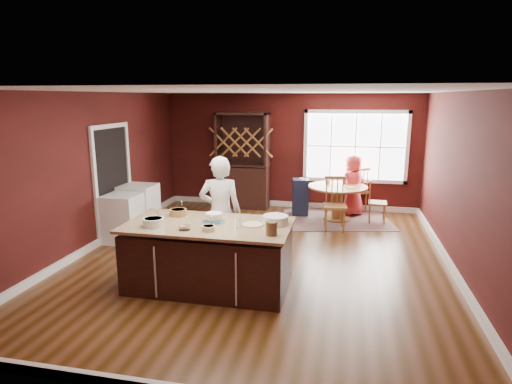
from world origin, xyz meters
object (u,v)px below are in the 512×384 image
kitchen_island (209,257)px  high_chair (300,196)px  toddler (305,179)px  baker (220,213)px  dining_table (337,196)px  washer (123,218)px  hutch (243,161)px  chair_south (335,204)px  layer_cake (214,218)px  chair_north (356,189)px  seated_woman (353,185)px  dryer (139,208)px  chair_east (378,201)px

kitchen_island → high_chair: 4.09m
toddler → baker: bearing=-105.4°
dining_table → washer: bearing=-149.1°
hutch → chair_south: bearing=-32.4°
layer_cake → chair_north: chair_north is taller
seated_woman → dryer: size_ratio=1.47×
chair_north → washer: (-4.20, -3.07, -0.09)m
baker → chair_north: size_ratio=1.66×
baker → washer: baker is taller
dining_table → chair_north: chair_north is taller
seated_woman → washer: seated_woman is taller
chair_south → washer: bearing=-164.1°
hutch → chair_north: bearing=2.8°
kitchen_island → chair_east: (2.49, 3.75, 0.03)m
dining_table → chair_north: (0.40, 0.80, -0.00)m
seated_woman → chair_east: bearing=99.1°
chair_north → seated_woman: (-0.08, -0.34, 0.15)m
seated_woman → hutch: (-2.58, 0.21, 0.45)m
baker → chair_north: 4.41m
seated_woman → high_chair: 1.20m
high_chair → hutch: (-1.44, 0.44, 0.70)m
chair_east → chair_south: size_ratio=0.87×
chair_south → layer_cake: bearing=-124.1°
chair_north → baker: bearing=25.0°
dining_table → toddler: bearing=155.0°
chair_east → hutch: 3.24m
dryer → dining_table: bearing=23.3°
dining_table → hutch: bearing=163.6°
high_chair → chair_east: bearing=-18.8°
seated_woman → toddler: (-1.07, -0.10, 0.13)m
dining_table → seated_woman: size_ratio=0.92×
chair_east → washer: 5.15m
baker → hutch: hutch is taller
kitchen_island → chair_north: size_ratio=2.14×
baker → dryer: baker is taller
chair_east → hutch: (-3.10, 0.69, 0.66)m
high_chair → dryer: dryer is taller
dining_table → layer_cake: size_ratio=3.92×
hutch → baker: bearing=-81.4°
kitchen_island → baker: (-0.04, 0.71, 0.44)m
toddler → washer: toddler is taller
chair_east → chair_north: 0.93m
dining_table → high_chair: (-0.82, 0.22, -0.10)m
chair_east → toddler: bearing=78.1°
seated_woman → high_chair: seated_woman is taller
baker → washer: bearing=-31.7°
baker → chair_east: 3.98m
dining_table → hutch: hutch is taller
chair_east → dryer: size_ratio=1.00×
chair_north → chair_south: bearing=38.0°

